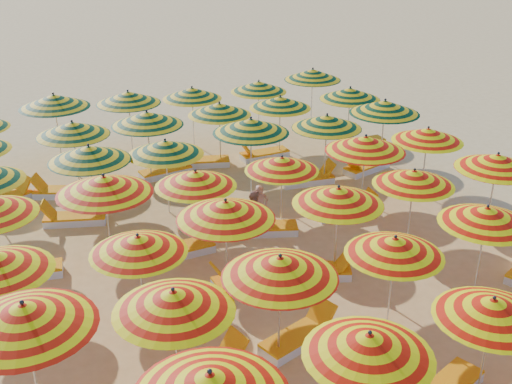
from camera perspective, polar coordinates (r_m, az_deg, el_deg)
ground at (r=16.46m, az=0.72°, el=-5.74°), size 120.00×120.00×0.00m
umbrella_8 at (r=10.41m, az=10.00°, el=-13.23°), size 2.68×2.68×2.23m
umbrella_9 at (r=11.89m, az=20.29°, el=-9.71°), size 2.56×2.56×2.14m
umbrella_12 at (r=11.12m, az=-19.92°, el=-10.32°), size 2.90×2.90×2.49m
umbrella_13 at (r=11.24m, az=-7.34°, el=-9.60°), size 2.37×2.37×2.28m
umbrella_14 at (r=11.98m, az=2.14°, el=-6.68°), size 2.62×2.62×2.36m
umbrella_15 at (r=13.31m, az=12.23°, el=-4.75°), size 2.15×2.15×2.16m
umbrella_16 at (r=15.02m, az=19.81°, el=-1.99°), size 2.41×2.41×2.22m
umbrella_19 at (r=13.32m, az=-10.44°, el=-4.61°), size 2.65×2.65×2.15m
umbrella_20 at (r=14.13m, az=-2.71°, el=-1.60°), size 2.75×2.75×2.35m
umbrella_21 at (r=15.03m, az=7.32°, el=-0.35°), size 2.48×2.48×2.30m
umbrella_22 at (r=16.60m, az=13.86°, el=1.24°), size 2.60×2.60×2.20m
umbrella_23 at (r=18.02m, az=20.65°, el=2.53°), size 2.70×2.70×2.31m
umbrella_25 at (r=15.58m, az=-13.35°, el=0.62°), size 3.01×3.01×2.45m
umbrella_26 at (r=16.12m, az=-5.40°, el=1.17°), size 2.52×2.52×2.20m
umbrella_27 at (r=17.16m, az=2.31°, el=2.51°), size 2.10×2.10×2.13m
umbrella_28 at (r=18.17m, az=9.71°, el=4.24°), size 2.90×2.90×2.40m
umbrella_29 at (r=19.71m, az=15.03°, el=4.93°), size 2.15×2.15×2.24m
umbrella_31 at (r=17.85m, az=-14.62°, el=3.32°), size 2.71×2.71×2.37m
umbrella_32 at (r=18.11m, az=-8.06°, el=3.93°), size 2.59×2.59×2.28m
umbrella_33 at (r=19.24m, az=-0.45°, el=5.90°), size 2.40×2.40×2.45m
umbrella_34 at (r=20.10m, az=6.31°, el=6.23°), size 2.27×2.27×2.33m
umbrella_35 at (r=21.52m, az=11.38°, el=7.42°), size 2.82×2.82×2.45m
umbrella_37 at (r=20.09m, az=-15.99°, el=5.42°), size 2.52×2.52×2.33m
umbrella_38 at (r=20.36m, az=-9.67°, el=6.45°), size 2.53×2.53×2.40m
umbrella_39 at (r=21.52m, az=-3.27°, el=7.37°), size 2.54×2.54×2.25m
umbrella_40 at (r=22.24m, az=2.17°, el=7.97°), size 2.67×2.67×2.26m
umbrella_41 at (r=23.36m, az=8.36°, el=8.65°), size 2.46×2.46×2.31m
umbrella_43 at (r=22.67m, az=-17.52°, el=7.72°), size 2.83×2.83×2.49m
umbrella_44 at (r=22.85m, az=-11.30°, el=8.24°), size 2.77×2.77×2.38m
umbrella_45 at (r=23.42m, az=-5.71°, el=8.73°), size 2.78×2.78×2.26m
umbrella_46 at (r=24.30m, az=0.24°, el=9.36°), size 2.68×2.68×2.23m
umbrella_47 at (r=25.67m, az=5.06°, el=10.36°), size 2.66×2.66×2.37m
lounger_7 at (r=12.64m, az=-4.47°, el=-15.59°), size 1.82×0.97×0.69m
lounger_8 at (r=13.47m, az=3.88°, el=-12.67°), size 1.83×1.07×0.69m
lounger_10 at (r=15.24m, az=-0.83°, el=-7.74°), size 1.74×0.61×0.69m
lounger_11 at (r=15.63m, az=5.45°, el=-6.97°), size 1.82×1.23×0.69m
lounger_12 at (r=16.50m, az=-19.93°, el=-6.67°), size 1.81×0.86×0.69m
lounger_13 at (r=16.54m, az=-6.85°, el=-5.15°), size 1.75×0.64×0.69m
lounger_14 at (r=17.49m, az=0.74°, el=-3.24°), size 1.83×1.14×0.69m
lounger_15 at (r=18.63m, az=8.07°, el=-1.67°), size 1.79×0.77×0.69m
lounger_16 at (r=18.73m, az=-15.92°, el=-2.27°), size 1.83×1.07×0.69m
lounger_17 at (r=20.64m, az=4.68°, el=1.16°), size 1.79×0.79×0.69m
lounger_18 at (r=21.82m, az=9.73°, el=2.19°), size 1.82×1.01×0.69m
lounger_19 at (r=20.58m, az=-21.44°, el=-0.61°), size 1.82×1.22×0.69m
lounger_20 at (r=20.53m, az=-16.93°, el=0.00°), size 1.82×1.25×0.69m
lounger_21 at (r=21.39m, az=-7.93°, el=1.86°), size 1.79×0.77×0.69m
lounger_22 at (r=22.05m, az=-4.74°, el=2.71°), size 1.83×1.07×0.69m
lounger_23 at (r=22.63m, az=0.66°, el=3.38°), size 1.74×0.60×0.69m
lounger_24 at (r=24.05m, az=9.32°, el=4.34°), size 1.74×0.60×0.69m
beachgoer_b at (r=17.24m, az=-0.21°, el=-1.84°), size 0.69×0.76×1.28m
beachgoer_a at (r=17.46m, az=0.40°, el=-1.43°), size 0.49×0.33×1.31m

